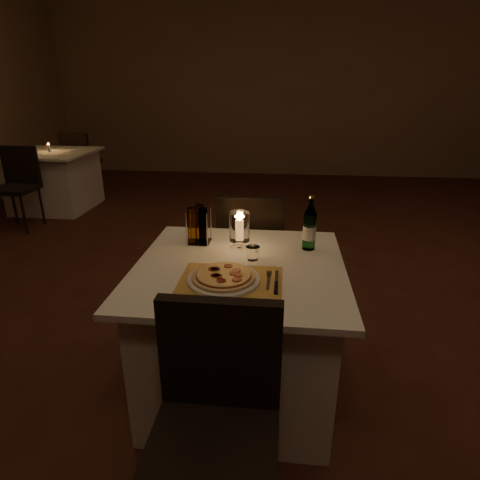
# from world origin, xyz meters

# --- Properties ---
(floor) EXTENTS (8.00, 10.00, 0.02)m
(floor) POSITION_xyz_m (0.00, 0.00, -0.01)
(floor) COLOR #482117
(floor) RESTS_ON ground
(wall_back) EXTENTS (8.00, 0.02, 3.00)m
(wall_back) POSITION_xyz_m (0.00, 5.01, 1.50)
(wall_back) COLOR #8A6C50
(wall_back) RESTS_ON ground
(main_table) EXTENTS (1.00, 1.00, 0.74)m
(main_table) POSITION_xyz_m (-0.18, -0.54, 0.37)
(main_table) COLOR white
(main_table) RESTS_ON ground
(chair_near) EXTENTS (0.42, 0.42, 0.90)m
(chair_near) POSITION_xyz_m (-0.18, -1.26, 0.55)
(chair_near) COLOR black
(chair_near) RESTS_ON ground
(chair_far) EXTENTS (0.42, 0.42, 0.90)m
(chair_far) POSITION_xyz_m (-0.18, 0.17, 0.55)
(chair_far) COLOR black
(chair_far) RESTS_ON ground
(placemat) EXTENTS (0.45, 0.34, 0.00)m
(placemat) POSITION_xyz_m (-0.20, -0.72, 0.74)
(placemat) COLOR #C29143
(placemat) RESTS_ON main_table
(plate) EXTENTS (0.32, 0.32, 0.01)m
(plate) POSITION_xyz_m (-0.23, -0.72, 0.75)
(plate) COLOR white
(plate) RESTS_ON placemat
(pizza) EXTENTS (0.28, 0.28, 0.02)m
(pizza) POSITION_xyz_m (-0.23, -0.72, 0.77)
(pizza) COLOR #D8B77F
(pizza) RESTS_ON plate
(fork) EXTENTS (0.02, 0.18, 0.00)m
(fork) POSITION_xyz_m (-0.03, -0.69, 0.75)
(fork) COLOR silver
(fork) RESTS_ON placemat
(knife) EXTENTS (0.02, 0.22, 0.01)m
(knife) POSITION_xyz_m (0.00, -0.75, 0.75)
(knife) COLOR black
(knife) RESTS_ON placemat
(tumbler) EXTENTS (0.07, 0.07, 0.07)m
(tumbler) POSITION_xyz_m (-0.12, -0.47, 0.77)
(tumbler) COLOR white
(tumbler) RESTS_ON main_table
(water_bottle) EXTENTS (0.07, 0.07, 0.28)m
(water_bottle) POSITION_xyz_m (0.16, -0.31, 0.85)
(water_bottle) COLOR #59A565
(water_bottle) RESTS_ON main_table
(hurricane_candle) EXTENTS (0.10, 0.10, 0.20)m
(hurricane_candle) POSITION_xyz_m (-0.20, -0.35, 0.86)
(hurricane_candle) COLOR white
(hurricane_candle) RESTS_ON main_table
(cruet_caddy) EXTENTS (0.12, 0.12, 0.21)m
(cruet_caddy) POSITION_xyz_m (-0.43, -0.29, 0.84)
(cruet_caddy) COLOR white
(cruet_caddy) RESTS_ON main_table
(neighbor_table_left) EXTENTS (1.00, 1.00, 0.74)m
(neighbor_table_left) POSITION_xyz_m (-2.93, 2.55, 0.37)
(neighbor_table_left) COLOR white
(neighbor_table_left) RESTS_ON ground
(neighbor_chair_la) EXTENTS (0.42, 0.42, 0.90)m
(neighbor_chair_la) POSITION_xyz_m (-2.93, 1.83, 0.55)
(neighbor_chair_la) COLOR black
(neighbor_chair_la) RESTS_ON ground
(neighbor_chair_lb) EXTENTS (0.42, 0.42, 0.90)m
(neighbor_chair_lb) POSITION_xyz_m (-2.93, 3.26, 0.55)
(neighbor_chair_lb) COLOR black
(neighbor_chair_lb) RESTS_ON ground
(neighbor_candle_left) EXTENTS (0.03, 0.03, 0.11)m
(neighbor_candle_left) POSITION_xyz_m (-2.93, 2.55, 0.79)
(neighbor_candle_left) COLOR white
(neighbor_candle_left) RESTS_ON neighbor_table_left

